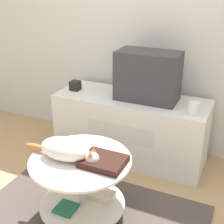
# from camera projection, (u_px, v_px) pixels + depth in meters

# --- Properties ---
(ground_plane) EXTENTS (12.00, 12.00, 0.00)m
(ground_plane) POSITION_uv_depth(u_px,v_px,m) (88.00, 221.00, 2.21)
(ground_plane) COLOR tan
(wall_back) EXTENTS (8.00, 0.05, 2.60)m
(wall_back) POSITION_uv_depth(u_px,v_px,m) (153.00, 12.00, 2.75)
(wall_back) COLOR silver
(wall_back) RESTS_ON ground_plane
(rug) EXTENTS (1.59, 1.01, 0.02)m
(rug) POSITION_uv_depth(u_px,v_px,m) (88.00, 220.00, 2.21)
(rug) COLOR #4C423D
(rug) RESTS_ON ground_plane
(tv_stand) EXTENTS (1.38, 0.51, 0.59)m
(tv_stand) POSITION_uv_depth(u_px,v_px,m) (131.00, 127.00, 2.90)
(tv_stand) COLOR silver
(tv_stand) RESTS_ON ground_plane
(tv) EXTENTS (0.53, 0.28, 0.43)m
(tv) POSITION_uv_depth(u_px,v_px,m) (148.00, 76.00, 2.65)
(tv) COLOR #333338
(tv) RESTS_ON tv_stand
(speaker) EXTENTS (0.09, 0.09, 0.09)m
(speaker) POSITION_uv_depth(u_px,v_px,m) (75.00, 86.00, 2.95)
(speaker) COLOR black
(speaker) RESTS_ON tv_stand
(mug) EXTENTS (0.08, 0.08, 0.10)m
(mug) POSITION_uv_depth(u_px,v_px,m) (194.00, 108.00, 2.43)
(mug) COLOR white
(mug) RESTS_ON tv_stand
(coffee_table) EXTENTS (0.68, 0.68, 0.47)m
(coffee_table) POSITION_uv_depth(u_px,v_px,m) (82.00, 182.00, 2.12)
(coffee_table) COLOR #B2B2B7
(coffee_table) RESTS_ON rug
(dvd_box) EXTENTS (0.28, 0.22, 0.04)m
(dvd_box) POSITION_uv_depth(u_px,v_px,m) (104.00, 161.00, 1.98)
(dvd_box) COLOR black
(dvd_box) RESTS_ON coffee_table
(cat) EXTENTS (0.56, 0.20, 0.15)m
(cat) POSITION_uv_depth(u_px,v_px,m) (66.00, 150.00, 2.02)
(cat) COLOR silver
(cat) RESTS_ON coffee_table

